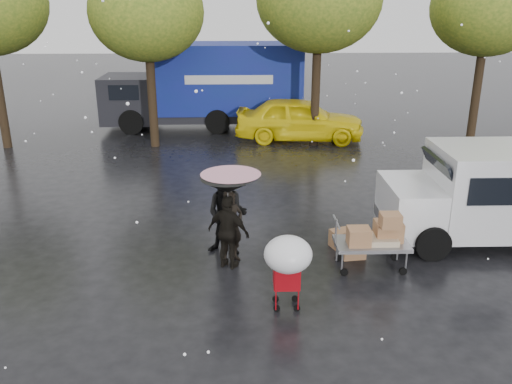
{
  "coord_description": "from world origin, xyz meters",
  "views": [
    {
      "loc": [
        -0.29,
        -9.9,
        5.33
      ],
      "look_at": [
        0.04,
        1.0,
        1.37
      ],
      "focal_mm": 38.0,
      "sensor_mm": 36.0,
      "label": 1
    }
  ],
  "objects_px": {
    "vendor_cart": "(376,236)",
    "shopping_cart": "(288,258)",
    "person_pink": "(232,227)",
    "person_black": "(228,232)",
    "yellow_taxi": "(300,119)",
    "blue_truck": "(210,86)",
    "white_van": "(502,192)"
  },
  "relations": [
    {
      "from": "vendor_cart",
      "to": "shopping_cart",
      "type": "bearing_deg",
      "value": -140.82
    },
    {
      "from": "person_pink",
      "to": "vendor_cart",
      "type": "height_order",
      "value": "person_pink"
    },
    {
      "from": "person_black",
      "to": "vendor_cart",
      "type": "relative_size",
      "value": 1.04
    },
    {
      "from": "person_pink",
      "to": "yellow_taxi",
      "type": "bearing_deg",
      "value": 33.19
    },
    {
      "from": "person_pink",
      "to": "blue_truck",
      "type": "relative_size",
      "value": 0.19
    },
    {
      "from": "person_black",
      "to": "person_pink",
      "type": "bearing_deg",
      "value": -75.42
    },
    {
      "from": "vendor_cart",
      "to": "blue_truck",
      "type": "height_order",
      "value": "blue_truck"
    },
    {
      "from": "shopping_cart",
      "to": "yellow_taxi",
      "type": "distance_m",
      "value": 12.31
    },
    {
      "from": "shopping_cart",
      "to": "white_van",
      "type": "distance_m",
      "value": 5.85
    },
    {
      "from": "white_van",
      "to": "person_black",
      "type": "bearing_deg",
      "value": -169.13
    },
    {
      "from": "vendor_cart",
      "to": "shopping_cart",
      "type": "distance_m",
      "value": 2.54
    },
    {
      "from": "person_black",
      "to": "blue_truck",
      "type": "bearing_deg",
      "value": -57.86
    },
    {
      "from": "person_black",
      "to": "vendor_cart",
      "type": "xyz_separation_m",
      "value": [
        3.01,
        -0.13,
        -0.07
      ]
    },
    {
      "from": "vendor_cart",
      "to": "yellow_taxi",
      "type": "relative_size",
      "value": 0.31
    },
    {
      "from": "white_van",
      "to": "blue_truck",
      "type": "relative_size",
      "value": 0.59
    },
    {
      "from": "person_black",
      "to": "shopping_cart",
      "type": "bearing_deg",
      "value": 149.32
    },
    {
      "from": "person_black",
      "to": "vendor_cart",
      "type": "height_order",
      "value": "person_black"
    },
    {
      "from": "yellow_taxi",
      "to": "blue_truck",
      "type": "bearing_deg",
      "value": 62.89
    },
    {
      "from": "person_pink",
      "to": "white_van",
      "type": "height_order",
      "value": "white_van"
    },
    {
      "from": "blue_truck",
      "to": "yellow_taxi",
      "type": "height_order",
      "value": "blue_truck"
    },
    {
      "from": "person_black",
      "to": "shopping_cart",
      "type": "distance_m",
      "value": 2.04
    },
    {
      "from": "vendor_cart",
      "to": "person_pink",
      "type": "bearing_deg",
      "value": 172.45
    },
    {
      "from": "person_pink",
      "to": "yellow_taxi",
      "type": "distance_m",
      "value": 10.53
    },
    {
      "from": "person_black",
      "to": "vendor_cart",
      "type": "bearing_deg",
      "value": -154.87
    },
    {
      "from": "person_pink",
      "to": "yellow_taxi",
      "type": "height_order",
      "value": "yellow_taxi"
    },
    {
      "from": "person_black",
      "to": "white_van",
      "type": "xyz_separation_m",
      "value": [
        6.14,
        1.18,
        0.37
      ]
    },
    {
      "from": "vendor_cart",
      "to": "blue_truck",
      "type": "relative_size",
      "value": 0.18
    },
    {
      "from": "vendor_cart",
      "to": "blue_truck",
      "type": "xyz_separation_m",
      "value": [
        -4.01,
        12.96,
        1.03
      ]
    },
    {
      "from": "shopping_cart",
      "to": "blue_truck",
      "type": "bearing_deg",
      "value": 98.07
    },
    {
      "from": "person_pink",
      "to": "yellow_taxi",
      "type": "xyz_separation_m",
      "value": [
        2.51,
        10.23,
        0.05
      ]
    },
    {
      "from": "person_pink",
      "to": "shopping_cart",
      "type": "relative_size",
      "value": 1.08
    },
    {
      "from": "white_van",
      "to": "yellow_taxi",
      "type": "xyz_separation_m",
      "value": [
        -3.57,
        9.31,
        -0.32
      ]
    }
  ]
}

